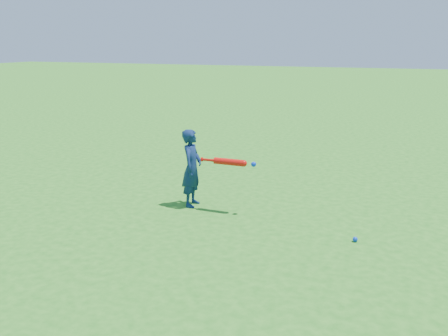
# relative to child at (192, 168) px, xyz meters

# --- Properties ---
(ground) EXTENTS (80.00, 80.00, 0.00)m
(ground) POSITION_rel_child_xyz_m (0.20, 0.41, -0.56)
(ground) COLOR #22721B
(ground) RESTS_ON ground
(child) EXTENTS (0.31, 0.43, 1.12)m
(child) POSITION_rel_child_xyz_m (0.00, 0.00, 0.00)
(child) COLOR #10224D
(child) RESTS_ON ground
(ground_ball_blue) EXTENTS (0.06, 0.06, 0.06)m
(ground_ball_blue) POSITION_rel_child_xyz_m (2.40, -0.52, -0.53)
(ground_ball_blue) COLOR #0B38C9
(ground_ball_blue) RESTS_ON ground
(bat_swing) EXTENTS (0.81, 0.10, 0.09)m
(bat_swing) POSITION_rel_child_xyz_m (0.63, -0.06, 0.16)
(bat_swing) COLOR red
(bat_swing) RESTS_ON ground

